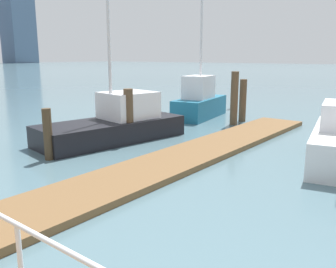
{
  "coord_description": "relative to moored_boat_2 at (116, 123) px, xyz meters",
  "views": [
    {
      "loc": [
        -5.01,
        2.25,
        3.28
      ],
      "look_at": [
        1.55,
        7.43,
        1.46
      ],
      "focal_mm": 38.54,
      "sensor_mm": 36.0,
      "label": 1
    }
  ],
  "objects": [
    {
      "name": "dock_piling_2",
      "position": [
        -0.1,
        -0.8,
        0.38
      ],
      "size": [
        0.36,
        0.36,
        2.08
      ],
      "primitive_type": "cylinder",
      "color": "brown",
      "rests_on": "ground_plane"
    },
    {
      "name": "dock_piling_4",
      "position": [
        6.93,
        -1.98,
        0.4
      ],
      "size": [
        0.35,
        0.35,
        2.13
      ],
      "primitive_type": "cylinder",
      "color": "brown",
      "rests_on": "ground_plane"
    },
    {
      "name": "moored_boat_4",
      "position": [
        6.51,
        0.36,
        0.23
      ],
      "size": [
        4.4,
        2.28,
        8.84
      ],
      "color": "#1E6B8C",
      "rests_on": "ground_plane"
    },
    {
      "name": "dock_piling_0",
      "position": [
        10.69,
        0.62,
        0.2
      ],
      "size": [
        0.25,
        0.25,
        1.72
      ],
      "primitive_type": "cylinder",
      "color": "brown",
      "rests_on": "ground_plane"
    },
    {
      "name": "dock_piling_1",
      "position": [
        -3.3,
        -0.33,
        0.17
      ],
      "size": [
        0.28,
        0.28,
        1.67
      ],
      "primitive_type": "cylinder",
      "color": "#473826",
      "rests_on": "ground_plane"
    },
    {
      "name": "moored_boat_2",
      "position": [
        0.0,
        0.0,
        0.0
      ],
      "size": [
        6.12,
        3.1,
        5.96
      ],
      "color": "black",
      "rests_on": "ground_plane"
    },
    {
      "name": "floating_dock",
      "position": [
        -0.26,
        -3.79,
        -0.57
      ],
      "size": [
        15.94,
        2.0,
        0.18
      ],
      "primitive_type": "cube",
      "color": "brown",
      "rests_on": "ground_plane"
    },
    {
      "name": "dock_piling_3",
      "position": [
        5.78,
        -2.11,
        0.62
      ],
      "size": [
        0.36,
        0.36,
        2.56
      ],
      "primitive_type": "cylinder",
      "color": "brown",
      "rests_on": "ground_plane"
    }
  ]
}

